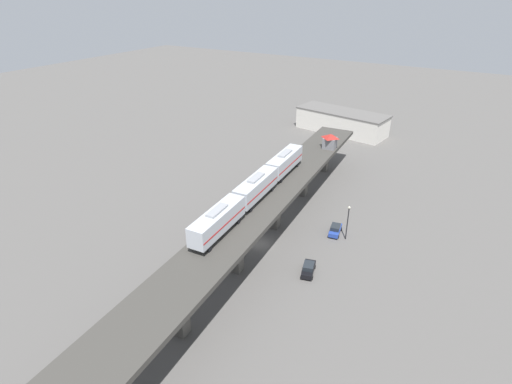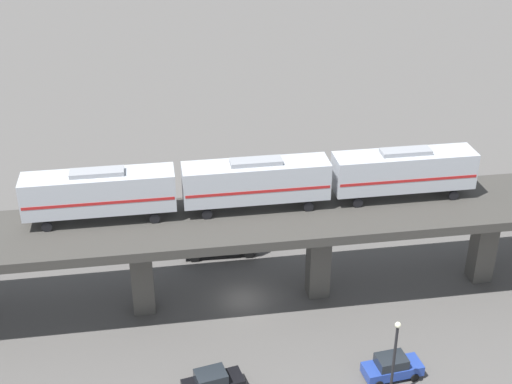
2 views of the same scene
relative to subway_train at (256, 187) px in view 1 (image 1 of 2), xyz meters
name	(u,v)px [view 1 (image 1 of 2)]	position (x,y,z in m)	size (l,w,h in m)	color
ground_plane	(260,244)	(1.47, -1.21, -10.77)	(400.00, 400.00, 0.00)	#514F4C
elevated_viaduct	(259,211)	(1.48, -1.40, -3.72)	(13.68, 92.33, 8.23)	#393733
subway_train	(256,187)	(0.00, 0.00, 0.00)	(4.96, 37.30, 4.45)	#ADB2BA
signal_hut	(330,141)	(2.06, 30.33, -0.74)	(3.40, 3.40, 3.40)	slate
street_car_blue	(335,229)	(12.13, 8.95, -9.83)	(2.50, 4.63, 1.89)	#233D93
street_car_black	(308,268)	(12.46, -4.40, -9.83)	(2.84, 4.71, 1.89)	black
delivery_truck	(220,229)	(-6.09, -2.92, -9.01)	(2.53, 7.26, 3.20)	#333338
street_lamp	(348,220)	(14.45, 8.20, -6.66)	(0.44, 0.44, 6.94)	black
warehouse_building	(342,122)	(-7.21, 66.34, -7.36)	(29.80, 14.54, 6.80)	beige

